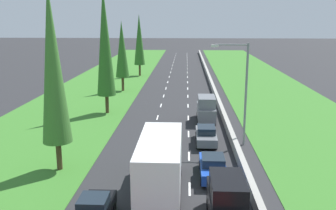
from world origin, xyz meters
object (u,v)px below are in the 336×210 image
(white_box_truck_centre_lane, at_px, (161,165))
(poplar_tree_fourth, at_px, (122,49))
(poplar_tree_second, at_px, (53,66))
(grey_sedan_right_lane, at_px, (206,135))
(poplar_tree_third, at_px, (105,42))
(blue_sedan_right_lane, at_px, (213,167))
(black_hatchback_left_lane, at_px, (95,210))
(black_van_right_lane, at_px, (227,201))
(street_light_mast, at_px, (242,87))
(poplar_tree_fifth, at_px, (139,40))
(grey_van_right_lane, at_px, (206,109))

(white_box_truck_centre_lane, height_order, poplar_tree_fourth, poplar_tree_fourth)
(white_box_truck_centre_lane, xyz_separation_m, poplar_tree_second, (-7.86, 4.15, 5.61))
(grey_sedan_right_lane, bearing_deg, poplar_tree_third, 136.64)
(blue_sedan_right_lane, relative_size, grey_sedan_right_lane, 1.00)
(white_box_truck_centre_lane, relative_size, blue_sedan_right_lane, 2.09)
(black_hatchback_left_lane, relative_size, black_van_right_lane, 0.80)
(poplar_tree_second, bearing_deg, black_van_right_lane, -31.27)
(black_hatchback_left_lane, bearing_deg, blue_sedan_right_lane, 43.52)
(blue_sedan_right_lane, distance_m, street_light_mast, 8.91)
(black_hatchback_left_lane, distance_m, poplar_tree_third, 25.86)
(poplar_tree_second, distance_m, poplar_tree_fifth, 46.36)
(black_hatchback_left_lane, bearing_deg, poplar_tree_third, 100.29)
(white_box_truck_centre_lane, relative_size, street_light_mast, 1.04)
(poplar_tree_second, relative_size, poplar_tree_third, 0.92)
(grey_van_right_lane, height_order, poplar_tree_third, poplar_tree_third)
(street_light_mast, bearing_deg, poplar_tree_third, 143.00)
(black_van_right_lane, xyz_separation_m, poplar_tree_third, (-11.57, 24.03, 7.00))
(poplar_tree_fourth, bearing_deg, blue_sedan_right_lane, -69.75)
(black_van_right_lane, height_order, blue_sedan_right_lane, black_van_right_lane)
(black_hatchback_left_lane, relative_size, grey_sedan_right_lane, 0.87)
(grey_sedan_right_lane, bearing_deg, blue_sedan_right_lane, -89.27)
(grey_van_right_lane, bearing_deg, black_van_right_lane, -89.94)
(poplar_tree_third, relative_size, poplar_tree_fourth, 1.37)
(white_box_truck_centre_lane, bearing_deg, grey_sedan_right_lane, 72.45)
(grey_van_right_lane, distance_m, poplar_tree_fifth, 34.81)
(poplar_tree_fourth, bearing_deg, black_van_right_lane, -72.41)
(blue_sedan_right_lane, height_order, poplar_tree_fifth, poplar_tree_fifth)
(poplar_tree_second, bearing_deg, poplar_tree_fourth, 90.73)
(black_hatchback_left_lane, height_order, white_box_truck_centre_lane, white_box_truck_centre_lane)
(poplar_tree_third, xyz_separation_m, poplar_tree_fourth, (-0.43, 13.85, -2.00))
(blue_sedan_right_lane, height_order, grey_van_right_lane, grey_van_right_lane)
(poplar_tree_fifth, bearing_deg, blue_sedan_right_lane, -76.93)
(white_box_truck_centre_lane, relative_size, poplar_tree_third, 0.64)
(grey_van_right_lane, bearing_deg, poplar_tree_fifth, 109.11)
(black_hatchback_left_lane, xyz_separation_m, poplar_tree_second, (-4.46, 7.36, 6.96))
(white_box_truck_centre_lane, distance_m, street_light_mast, 12.60)
(black_hatchback_left_lane, distance_m, white_box_truck_centre_lane, 4.87)
(poplar_tree_third, xyz_separation_m, street_light_mast, (14.17, -10.68, -3.16))
(white_box_truck_centre_lane, bearing_deg, poplar_tree_fourth, 103.28)
(white_box_truck_centre_lane, distance_m, grey_sedan_right_lane, 11.18)
(poplar_tree_second, height_order, poplar_tree_third, poplar_tree_third)
(grey_sedan_right_lane, distance_m, poplar_tree_fifth, 41.82)
(poplar_tree_third, bearing_deg, grey_sedan_right_lane, -43.36)
(grey_van_right_lane, height_order, poplar_tree_fifth, poplar_tree_fifth)
(poplar_tree_third, bearing_deg, blue_sedan_right_lane, -57.74)
(blue_sedan_right_lane, xyz_separation_m, poplar_tree_third, (-11.26, 17.84, 7.58))
(black_hatchback_left_lane, bearing_deg, grey_sedan_right_lane, 63.92)
(grey_van_right_lane, bearing_deg, blue_sedan_right_lane, -91.13)
(street_light_mast, bearing_deg, poplar_tree_fifth, 109.10)
(black_van_right_lane, bearing_deg, white_box_truck_centre_lane, 142.23)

